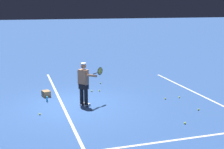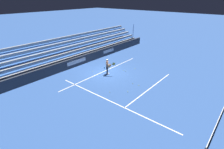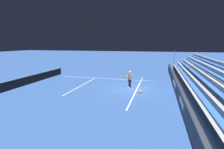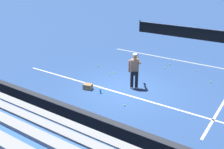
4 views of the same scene
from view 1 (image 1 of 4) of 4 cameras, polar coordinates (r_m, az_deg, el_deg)
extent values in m
plane|color=#2D5193|center=(12.46, -6.67, -5.57)|extent=(160.00, 160.00, 0.00)
cube|color=white|center=(12.38, -8.96, -5.73)|extent=(12.00, 0.10, 0.01)
cube|color=white|center=(14.42, 15.38, -3.41)|extent=(8.22, 0.10, 0.01)
cylinder|color=black|center=(12.23, -5.56, -3.73)|extent=(0.15, 0.15, 0.88)
cylinder|color=black|center=(12.09, -4.78, -3.90)|extent=(0.15, 0.15, 0.88)
cube|color=white|center=(12.39, -5.34, -5.42)|extent=(0.26, 0.29, 0.09)
cube|color=white|center=(12.25, -4.56, -5.61)|extent=(0.26, 0.29, 0.09)
cube|color=black|center=(12.06, -5.21, -2.17)|extent=(0.40, 0.38, 0.20)
cube|color=#A37556|center=(11.98, -5.24, -0.46)|extent=(0.41, 0.39, 0.58)
sphere|color=#A37556|center=(11.90, -5.25, 1.57)|extent=(0.21, 0.21, 0.21)
cylinder|color=white|center=(11.88, -5.26, 1.99)|extent=(0.20, 0.20, 0.05)
cylinder|color=#A37556|center=(12.14, -6.11, -0.49)|extent=(0.09, 0.09, 0.56)
cylinder|color=#A37556|center=(11.96, -3.73, -0.21)|extent=(0.43, 0.52, 0.24)
cylinder|color=black|center=(12.13, -3.02, 0.23)|extent=(0.21, 0.26, 0.03)
torus|color=black|center=(12.34, -2.21, 0.63)|extent=(0.21, 0.26, 0.31)
cylinder|color=#D6D14C|center=(12.34, -2.21, 0.63)|extent=(0.17, 0.22, 0.27)
cube|color=#A87F51|center=(13.76, -11.95, -3.45)|extent=(0.46, 0.38, 0.26)
sphere|color=#CCE533|center=(13.60, 12.21, -4.08)|extent=(0.07, 0.07, 0.07)
sphere|color=#CCE533|center=(10.73, 13.18, -8.66)|extent=(0.07, 0.07, 0.07)
sphere|color=#CCE533|center=(15.67, -2.16, -1.60)|extent=(0.07, 0.07, 0.07)
sphere|color=#CCE533|center=(14.31, -2.31, -2.97)|extent=(0.07, 0.07, 0.07)
sphere|color=#CCE533|center=(12.19, 15.54, -6.21)|extent=(0.07, 0.07, 0.07)
sphere|color=#CCE533|center=(11.56, -13.06, -7.08)|extent=(0.07, 0.07, 0.07)
sphere|color=#CCE533|center=(14.26, -3.70, -3.03)|extent=(0.07, 0.07, 0.07)
sphere|color=#CCE533|center=(13.28, 9.71, -4.37)|extent=(0.07, 0.07, 0.07)
cylinder|color=#33B2E5|center=(13.03, -11.79, -4.43)|extent=(0.07, 0.07, 0.22)
camera|label=2|loc=(14.68, 83.49, 17.95)|focal=28.00mm
camera|label=3|loc=(28.80, -18.32, 13.25)|focal=28.00mm
camera|label=4|loc=(9.79, -71.18, 12.54)|focal=42.00mm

